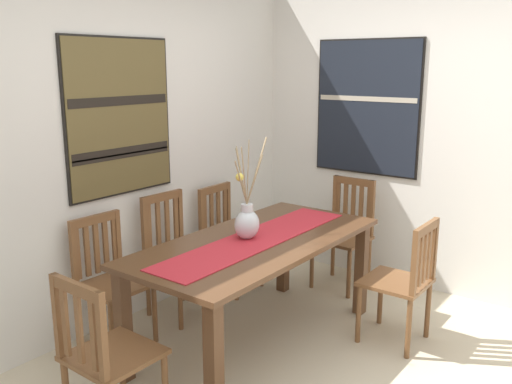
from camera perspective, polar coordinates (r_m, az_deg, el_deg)
name	(u,v)px	position (r m, az deg, el deg)	size (l,w,h in m)	color
wall_back	(126,140)	(4.19, -13.40, 5.27)	(6.40, 0.12, 2.70)	silver
wall_side	(459,134)	(4.73, 20.36, 5.68)	(0.12, 6.40, 2.70)	silver
dining_table	(257,254)	(3.72, 0.06, -6.51)	(1.88, 0.89, 0.75)	#51331E
table_runner	(257,239)	(3.69, 0.06, -4.88)	(1.73, 0.36, 0.01)	#B7232D
centerpiece_vase	(247,221)	(3.66, -0.96, -3.03)	(0.40, 0.22, 0.68)	silver
chair_0	(404,279)	(3.92, 15.16, -8.72)	(0.42, 0.42, 0.89)	brown
chair_1	(110,277)	(3.93, -14.99, -8.58)	(0.43, 0.43, 0.89)	brown
chair_2	(105,354)	(3.00, -15.44, -15.91)	(0.43, 0.43, 0.90)	brown
chair_3	(175,253)	(4.28, -8.43, -6.34)	(0.44, 0.44, 0.94)	brown
chair_4	(345,231)	(4.83, 9.28, -4.03)	(0.43, 0.43, 0.94)	brown
chair_5	(227,235)	(4.72, -3.02, -4.52)	(0.43, 0.43, 0.89)	brown
painting_on_back_wall	(119,117)	(4.06, -14.02, 7.55)	(0.92, 0.05, 1.12)	black
painting_on_side_wall	(367,107)	(4.93, 11.49, 8.61)	(0.05, 0.97, 1.17)	black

